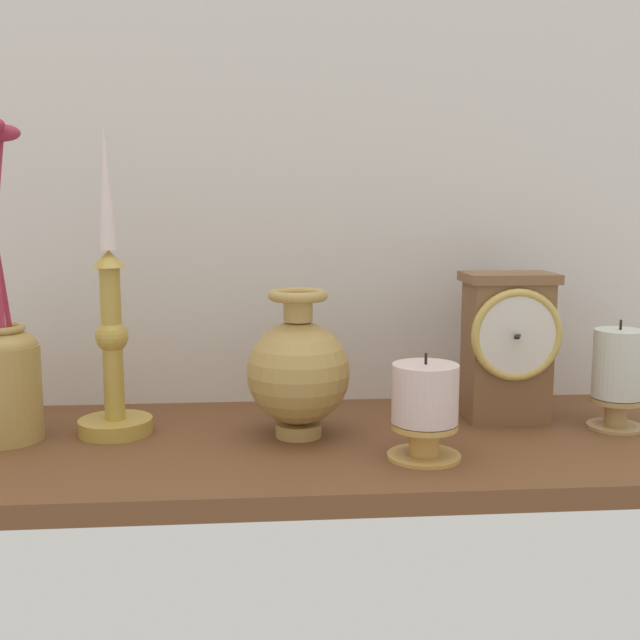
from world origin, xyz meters
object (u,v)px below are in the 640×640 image
mantel_clock (508,345)px  brass_vase_jar (2,362)px  pillar_candle_near_clock (618,375)px  pillar_candle_front (425,407)px  brass_vase_bulbous (298,371)px  candlestick_tall_left (112,343)px

mantel_clock → brass_vase_jar: bearing=-176.9°
brass_vase_jar → pillar_candle_near_clock: bearing=-1.0°
pillar_candle_near_clock → brass_vase_jar: bearing=179.0°
mantel_clock → pillar_candle_front: 19.52cm
brass_vase_bulbous → pillar_candle_front: size_ratio=1.51×
candlestick_tall_left → brass_vase_bulbous: 22.15cm
mantel_clock → brass_vase_jar: 60.51cm
mantel_clock → pillar_candle_front: size_ratio=1.62×
candlestick_tall_left → brass_vase_jar: (-12.19, -1.52, -1.80)cm
brass_vase_jar → pillar_candle_front: size_ratio=3.21×
pillar_candle_near_clock → brass_vase_bulbous: bearing=-179.8°
candlestick_tall_left → pillar_candle_near_clock: candlestick_tall_left is taller
candlestick_tall_left → brass_vase_jar: 12.42cm
mantel_clock → pillar_candle_near_clock: size_ratio=1.40×
pillar_candle_front → pillar_candle_near_clock: size_ratio=0.86×
brass_vase_bulbous → pillar_candle_near_clock: 38.84cm
candlestick_tall_left → pillar_candle_front: candlestick_tall_left is taller
brass_vase_bulbous → pillar_candle_near_clock: brass_vase_bulbous is taller
mantel_clock → candlestick_tall_left: size_ratio=0.51×
brass_vase_jar → candlestick_tall_left: bearing=7.1°
mantel_clock → brass_vase_jar: brass_vase_jar is taller
brass_vase_bulbous → pillar_candle_front: 16.00cm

